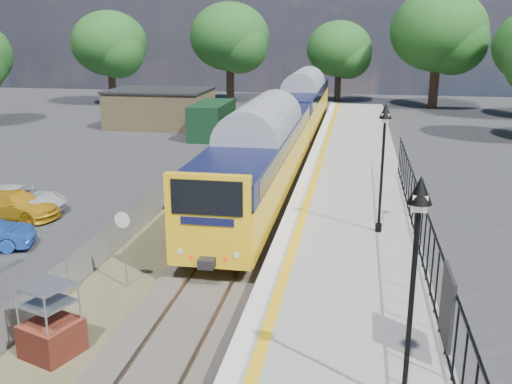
% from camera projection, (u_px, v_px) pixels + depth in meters
% --- Properties ---
extents(ground, '(120.00, 120.00, 0.00)m').
position_uv_depth(ground, '(190.00, 322.00, 16.05)').
color(ground, '#2D2D30').
rests_on(ground, ground).
extents(track_bed, '(5.90, 80.00, 0.29)m').
position_uv_depth(track_bed, '(242.00, 213.00, 25.26)').
color(track_bed, '#473F38').
rests_on(track_bed, ground).
extents(platform, '(5.00, 70.00, 0.90)m').
position_uv_depth(platform, '(348.00, 224.00, 22.79)').
color(platform, gray).
rests_on(platform, ground).
extents(platform_edge, '(0.90, 70.00, 0.01)m').
position_uv_depth(platform_edge, '(297.00, 210.00, 23.01)').
color(platform_edge, silver).
rests_on(platform_edge, platform).
extents(victorian_lamp_south, '(0.44, 0.44, 4.60)m').
position_uv_depth(victorian_lamp_south, '(416.00, 241.00, 10.15)').
color(victorian_lamp_south, black).
rests_on(victorian_lamp_south, platform).
extents(victorian_lamp_north, '(0.44, 0.44, 4.60)m').
position_uv_depth(victorian_lamp_north, '(384.00, 139.00, 19.65)').
color(victorian_lamp_north, black).
rests_on(victorian_lamp_north, platform).
extents(palisade_fence, '(0.12, 26.00, 2.00)m').
position_uv_depth(palisade_fence, '(427.00, 247.00, 16.55)').
color(palisade_fence, black).
rests_on(palisade_fence, platform).
extents(wire_fence, '(0.06, 52.00, 1.20)m').
position_uv_depth(wire_fence, '(177.00, 184.00, 27.95)').
color(wire_fence, '#999EA3').
rests_on(wire_fence, ground).
extents(outbuilding, '(10.80, 10.10, 3.12)m').
position_uv_depth(outbuilding, '(170.00, 110.00, 47.01)').
color(outbuilding, '#9C8658').
rests_on(outbuilding, ground).
extents(tree_line, '(56.80, 43.80, 11.88)m').
position_uv_depth(tree_line, '(329.00, 44.00, 53.75)').
color(tree_line, '#332319').
rests_on(tree_line, ground).
extents(train, '(2.82, 40.83, 3.51)m').
position_uv_depth(train, '(289.00, 119.00, 36.76)').
color(train, yellow).
rests_on(train, ground).
extents(brick_plinth, '(1.56, 1.56, 1.97)m').
position_uv_depth(brick_plinth, '(50.00, 322.00, 14.12)').
color(brick_plinth, maroon).
rests_on(brick_plinth, ground).
extents(speed_sign, '(0.52, 0.13, 2.57)m').
position_uv_depth(speed_sign, '(124.00, 238.00, 17.62)').
color(speed_sign, '#999EA3').
rests_on(speed_sign, ground).
extents(car_yellow, '(4.30, 2.35, 1.18)m').
position_uv_depth(car_yellow, '(15.00, 204.00, 24.81)').
color(car_yellow, gold).
rests_on(car_yellow, ground).
extents(car_white, '(4.44, 2.13, 1.22)m').
position_uv_depth(car_white, '(17.00, 200.00, 25.42)').
color(car_white, silver).
rests_on(car_white, ground).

